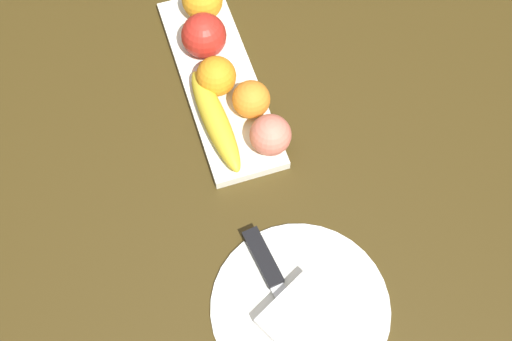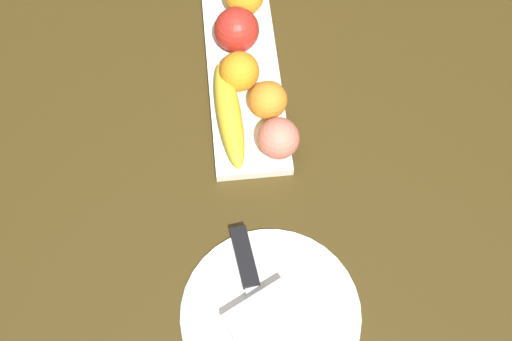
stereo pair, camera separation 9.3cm
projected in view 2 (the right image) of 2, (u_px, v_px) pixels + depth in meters
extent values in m
plane|color=#3D2F11|center=(265.00, 62.00, 1.08)|extent=(2.40, 2.40, 0.00)
cube|color=white|center=(244.00, 76.00, 1.06)|extent=(0.38, 0.12, 0.02)
sphere|color=red|center=(237.00, 30.00, 1.05)|extent=(0.07, 0.07, 0.07)
ellipsoid|color=gold|center=(229.00, 114.00, 0.99)|extent=(0.20, 0.05, 0.04)
sphere|color=orange|center=(239.00, 71.00, 1.01)|extent=(0.06, 0.06, 0.06)
sphere|color=orange|center=(268.00, 100.00, 0.99)|extent=(0.06, 0.06, 0.06)
sphere|color=#DF7660|center=(275.00, 139.00, 0.95)|extent=(0.06, 0.06, 0.06)
cylinder|color=white|center=(271.00, 313.00, 0.87)|extent=(0.25, 0.25, 0.01)
cube|color=white|center=(274.00, 332.00, 0.84)|extent=(0.14, 0.14, 0.02)
cube|color=silver|center=(254.00, 298.00, 0.88)|extent=(0.15, 0.04, 0.00)
cube|color=black|center=(245.00, 257.00, 0.90)|extent=(0.09, 0.04, 0.01)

